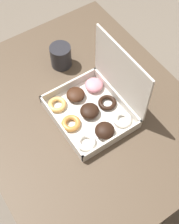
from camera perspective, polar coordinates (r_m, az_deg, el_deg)
name	(u,v)px	position (r m, az deg, el deg)	size (l,w,h in m)	color
ground_plane	(84,174)	(1.91, -1.00, -11.23)	(8.00, 8.00, 0.00)	#6B6054
dining_table	(82,121)	(1.35, -1.38, -1.68)	(1.05, 0.85, 0.72)	#4C3D2D
donut_box	(96,104)	(1.22, 1.19, 1.42)	(0.32, 0.28, 0.28)	silver
coffee_mug	(61,56)	(1.38, -5.27, 10.20)	(0.09, 0.09, 0.10)	#232328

